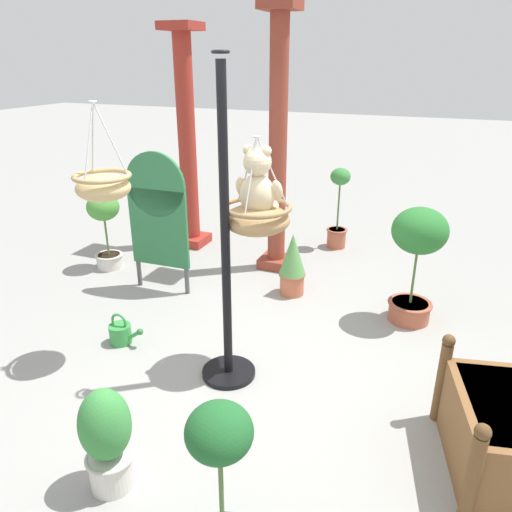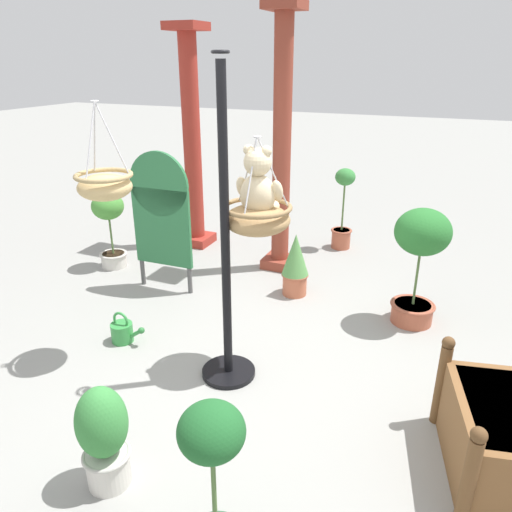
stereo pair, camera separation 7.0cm
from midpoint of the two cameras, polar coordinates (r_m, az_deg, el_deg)
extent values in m
plane|color=gray|center=(4.10, 0.42, -14.03)|extent=(40.00, 40.00, 0.00)
cylinder|color=black|center=(3.56, -3.09, 2.30)|extent=(0.07, 0.07, 2.43)
cylinder|color=black|center=(4.13, -2.74, -13.47)|extent=(0.44, 0.44, 0.04)
torus|color=black|center=(3.35, -3.57, 22.91)|extent=(0.12, 0.12, 0.02)
ellipsoid|color=#A37F51|center=(3.69, 0.68, 4.30)|extent=(0.51, 0.51, 0.22)
torus|color=olive|center=(3.66, 0.69, 5.78)|extent=(0.54, 0.54, 0.04)
ellipsoid|color=silver|center=(3.69, 0.69, 4.59)|extent=(0.45, 0.45, 0.18)
cylinder|color=#B7B7BC|center=(3.62, 2.58, 9.80)|extent=(0.22, 0.13, 0.53)
cylinder|color=#B7B7BC|center=(3.69, -0.42, 10.08)|extent=(0.22, 0.13, 0.53)
cylinder|color=#B7B7BC|center=(3.49, -0.03, 9.38)|extent=(0.01, 0.25, 0.53)
torus|color=#B7B7BC|center=(3.55, 0.73, 13.88)|extent=(0.06, 0.06, 0.01)
ellipsoid|color=beige|center=(3.65, 0.76, 7.18)|extent=(0.27, 0.23, 0.32)
sphere|color=beige|center=(3.59, 0.78, 11.03)|extent=(0.24, 0.24, 0.21)
ellipsoid|color=beige|center=(3.66, 1.25, 11.00)|extent=(0.11, 0.09, 0.07)
sphere|color=black|center=(3.69, 1.43, 11.14)|extent=(0.03, 0.03, 0.03)
sphere|color=beige|center=(3.60, -0.32, 12.42)|extent=(0.08, 0.08, 0.08)
sphere|color=beige|center=(3.55, 1.91, 12.26)|extent=(0.08, 0.08, 0.08)
ellipsoid|color=beige|center=(3.72, -1.09, 8.13)|extent=(0.09, 0.16, 0.20)
ellipsoid|color=beige|center=(3.62, 3.07, 7.68)|extent=(0.09, 0.16, 0.20)
ellipsoid|color=beige|center=(3.81, 0.37, 6.02)|extent=(0.10, 0.19, 0.10)
ellipsoid|color=beige|center=(3.76, 2.48, 5.76)|extent=(0.10, 0.19, 0.10)
ellipsoid|color=tan|center=(3.94, -16.89, 7.78)|extent=(0.42, 0.42, 0.20)
torus|color=tan|center=(3.91, -17.04, 9.08)|extent=(0.45, 0.45, 0.04)
cylinder|color=#B7B7BC|center=(3.85, -16.06, 13.11)|extent=(0.18, 0.11, 0.55)
cylinder|color=#B7B7BC|center=(3.96, -18.00, 13.13)|extent=(0.18, 0.11, 0.55)
cylinder|color=#B7B7BC|center=(3.79, -18.44, 12.72)|extent=(0.01, 0.20, 0.55)
torus|color=#B7B7BC|center=(3.84, -17.99, 16.98)|extent=(0.06, 0.06, 0.01)
cylinder|color=brown|center=(5.68, 3.42, 12.28)|extent=(0.21, 0.21, 2.89)
cube|color=brown|center=(6.07, 3.13, -0.68)|extent=(0.38, 0.38, 0.12)
cube|color=brown|center=(5.61, 3.81, 27.47)|extent=(0.40, 0.40, 0.10)
cylinder|color=#9E2D23|center=(6.54, -7.22, 12.80)|extent=(0.23, 0.23, 2.73)
cube|color=#9E2D23|center=(6.87, -6.70, 2.00)|extent=(0.42, 0.42, 0.12)
cube|color=#9E2D23|center=(6.46, -7.89, 25.28)|extent=(0.44, 0.44, 0.10)
cylinder|color=brown|center=(3.74, 21.51, -13.97)|extent=(0.08, 0.08, 0.63)
cylinder|color=brown|center=(3.09, 24.34, -23.45)|extent=(0.08, 0.08, 0.63)
sphere|color=brown|center=(3.56, 22.29, -9.46)|extent=(0.09, 0.09, 0.09)
sphere|color=brown|center=(2.87, 25.48, -18.54)|extent=(0.09, 0.09, 0.09)
cylinder|color=#4C6B38|center=(2.60, -4.07, -26.50)|extent=(0.02, 0.02, 0.55)
ellipsoid|color=#1E5B28|center=(2.31, -4.36, -19.94)|extent=(0.32, 0.32, 0.27)
cylinder|color=beige|center=(6.30, -16.08, -0.42)|extent=(0.31, 0.31, 0.18)
torus|color=#BCB7AE|center=(6.27, -16.15, 0.24)|extent=(0.34, 0.34, 0.03)
cylinder|color=#382819|center=(6.27, -16.15, 0.19)|extent=(0.27, 0.27, 0.03)
cylinder|color=#4C6B38|center=(6.19, -16.39, 2.27)|extent=(0.02, 0.02, 0.45)
ellipsoid|color=#478E38|center=(6.07, -16.78, 5.65)|extent=(0.38, 0.38, 0.33)
cylinder|color=beige|center=(3.34, -16.37, -22.80)|extent=(0.26, 0.26, 0.23)
torus|color=#BCB7AE|center=(3.27, -16.58, -21.49)|extent=(0.29, 0.29, 0.03)
cylinder|color=#382819|center=(3.27, -16.57, -21.56)|extent=(0.23, 0.23, 0.03)
ellipsoid|color=#38843D|center=(3.11, -17.09, -18.24)|extent=(0.31, 0.31, 0.47)
cylinder|color=#BC6042|center=(5.36, 4.95, -3.30)|extent=(0.26, 0.26, 0.24)
torus|color=#A9573B|center=(5.31, 4.99, -2.21)|extent=(0.30, 0.30, 0.03)
cylinder|color=#382819|center=(5.31, 4.99, -2.26)|extent=(0.23, 0.23, 0.03)
cone|color=#56934C|center=(5.21, 5.08, 0.19)|extent=(0.29, 0.29, 0.46)
cylinder|color=#AD563D|center=(6.74, 10.28, 2.02)|extent=(0.25, 0.25, 0.26)
torus|color=#9C4E37|center=(6.70, 10.35, 2.99)|extent=(0.29, 0.29, 0.03)
cylinder|color=#382819|center=(6.71, 10.34, 2.94)|extent=(0.22, 0.22, 0.03)
cylinder|color=#4C6B38|center=(6.61, 10.54, 5.62)|extent=(0.02, 0.02, 0.62)
ellipsoid|color=#38843D|center=(6.50, 10.80, 9.14)|extent=(0.26, 0.26, 0.22)
cylinder|color=#AD563D|center=(5.06, 18.26, -6.36)|extent=(0.40, 0.40, 0.20)
torus|color=#9C4E37|center=(5.02, 18.38, -5.47)|extent=(0.43, 0.43, 0.03)
cylinder|color=#382819|center=(5.02, 18.38, -5.52)|extent=(0.35, 0.35, 0.03)
cylinder|color=#4C6B38|center=(4.90, 18.78, -2.57)|extent=(0.02, 0.02, 0.54)
ellipsoid|color=#28702D|center=(4.73, 19.49, 2.70)|extent=(0.52, 0.52, 0.44)
cube|color=#286B3D|center=(5.33, -10.64, 3.32)|extent=(0.69, 0.06, 0.86)
cylinder|color=#286B3D|center=(5.20, -11.01, 8.32)|extent=(0.69, 0.06, 0.69)
cylinder|color=#4C4C4C|center=(5.70, -12.85, -1.85)|extent=(0.05, 0.05, 0.30)
cylinder|color=#4C4C4C|center=(5.40, -7.44, -2.87)|extent=(0.05, 0.05, 0.30)
cylinder|color=#338C3F|center=(4.66, -15.08, -8.70)|extent=(0.20, 0.20, 0.18)
cylinder|color=#338C3F|center=(4.57, -13.64, -8.93)|extent=(0.17, 0.04, 0.14)
sphere|color=#287033|center=(4.50, -12.93, -8.57)|extent=(0.06, 0.06, 0.06)
torus|color=#338C3F|center=(4.60, -15.24, -7.30)|extent=(0.16, 0.02, 0.16)
camera|label=1|loc=(0.04, -89.45, 0.23)|focal=33.93mm
camera|label=2|loc=(0.04, 90.55, -0.23)|focal=33.93mm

